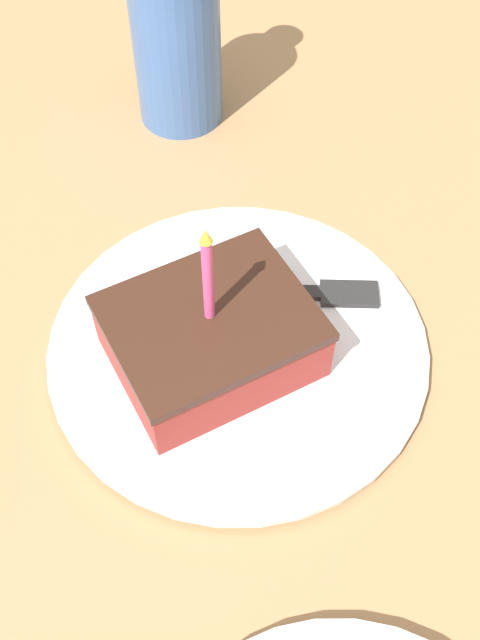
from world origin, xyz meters
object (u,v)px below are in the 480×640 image
cake_slice (211,336)px  fork (278,292)px  plate (240,345)px  bottle (176,29)px

cake_slice → fork: cake_slice is taller
plate → bottle: size_ratio=1.25×
plate → cake_slice: 0.04m
bottle → plate: bearing=163.2°
plate → fork: size_ratio=1.69×
fork → bottle: bearing=-8.3°
plate → cake_slice: cake_slice is taller
fork → bottle: 0.26m
plate → cake_slice: (-0.00, 0.02, 0.03)m
cake_slice → fork: (0.03, -0.07, -0.02)m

